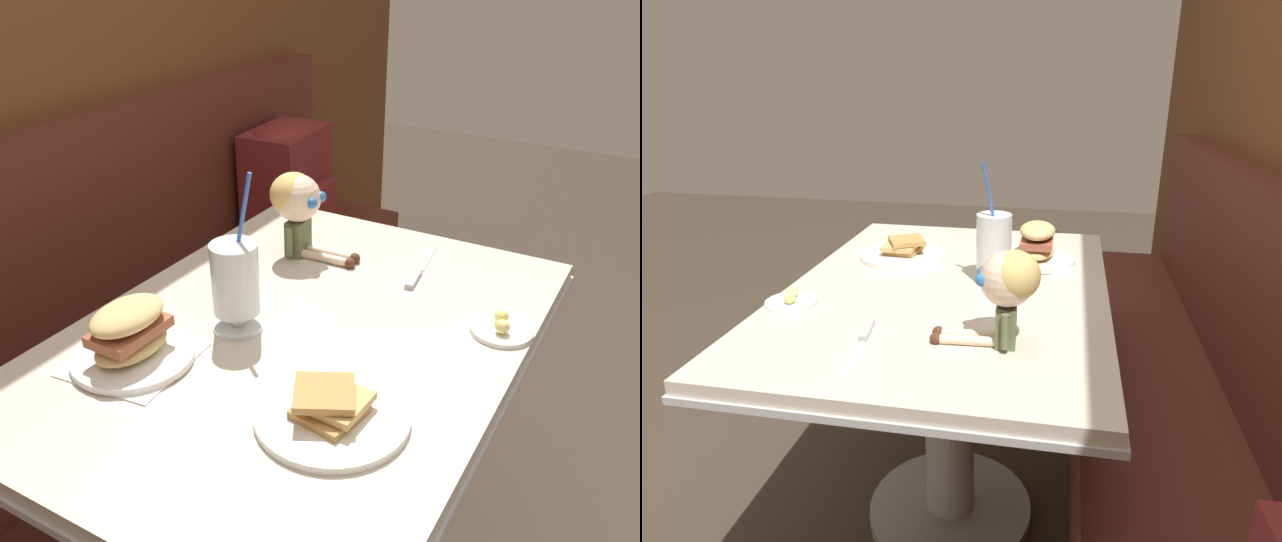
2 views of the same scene
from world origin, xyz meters
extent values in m
cube|color=#512319|center=(0.00, 0.77, 0.23)|extent=(2.60, 0.48, 0.45)
cube|color=#512319|center=(0.00, 0.96, 0.73)|extent=(2.60, 0.10, 0.55)
cube|color=beige|center=(0.00, 0.18, 0.72)|extent=(1.10, 0.80, 0.03)
cube|color=#B7BABF|center=(0.00, 0.18, 0.70)|extent=(1.11, 0.81, 0.02)
cylinder|color=#A5A8AD|center=(0.00, 0.18, 0.37)|extent=(0.14, 0.14, 0.65)
cylinder|color=white|center=(-0.20, 0.00, 0.75)|extent=(0.25, 0.25, 0.01)
cube|color=#B78447|center=(-0.21, 0.00, 0.76)|extent=(0.11, 0.11, 0.01)
cube|color=tan|center=(-0.19, -0.01, 0.78)|extent=(0.10, 0.10, 0.01)
cube|color=#B78447|center=(-0.20, 0.01, 0.79)|extent=(0.13, 0.13, 0.01)
cylinder|color=silver|center=(-0.05, 0.29, 0.74)|extent=(0.10, 0.10, 0.01)
cylinder|color=silver|center=(-0.05, 0.29, 0.77)|extent=(0.03, 0.03, 0.03)
cylinder|color=silver|center=(-0.05, 0.29, 0.85)|extent=(0.09, 0.09, 0.14)
cylinder|color=pink|center=(-0.05, 0.29, 0.83)|extent=(0.08, 0.08, 0.11)
cylinder|color=blue|center=(-0.03, 0.28, 0.95)|extent=(0.03, 0.05, 0.22)
cube|color=white|center=(-0.23, 0.39, 0.74)|extent=(0.22, 0.22, 0.00)
cylinder|color=white|center=(-0.23, 0.39, 0.75)|extent=(0.22, 0.22, 0.01)
ellipsoid|color=tan|center=(-0.23, 0.39, 0.77)|extent=(0.15, 0.10, 0.04)
cube|color=#995138|center=(-0.23, 0.39, 0.80)|extent=(0.14, 0.09, 0.02)
ellipsoid|color=tan|center=(-0.23, 0.39, 0.83)|extent=(0.15, 0.10, 0.04)
cylinder|color=white|center=(0.19, -0.16, 0.74)|extent=(0.12, 0.12, 0.01)
sphere|color=#F4E07A|center=(0.17, -0.16, 0.76)|extent=(0.03, 0.03, 0.03)
sphere|color=#F4E07A|center=(0.20, -0.15, 0.76)|extent=(0.03, 0.03, 0.03)
cube|color=silver|center=(0.42, 0.09, 0.74)|extent=(0.14, 0.04, 0.00)
cube|color=#B2B5BA|center=(0.30, 0.07, 0.75)|extent=(0.09, 0.03, 0.01)
cube|color=#5B6642|center=(0.29, 0.36, 0.78)|extent=(0.07, 0.04, 0.08)
sphere|color=beige|center=(0.29, 0.36, 0.88)|extent=(0.11, 0.11, 0.11)
ellipsoid|color=#D8B766|center=(0.29, 0.37, 0.89)|extent=(0.12, 0.11, 0.10)
sphere|color=#2D6BB2|center=(0.27, 0.31, 0.88)|extent=(0.03, 0.03, 0.03)
sphere|color=#2D6BB2|center=(0.32, 0.31, 0.88)|extent=(0.03, 0.03, 0.03)
cylinder|color=beige|center=(0.28, 0.28, 0.75)|extent=(0.03, 0.12, 0.02)
cylinder|color=beige|center=(0.31, 0.28, 0.75)|extent=(0.03, 0.12, 0.02)
sphere|color=#4C2819|center=(0.29, 0.22, 0.75)|extent=(0.03, 0.03, 0.03)
sphere|color=#4C2819|center=(0.32, 0.22, 0.75)|extent=(0.03, 0.03, 0.03)
cylinder|color=#5B6642|center=(0.25, 0.36, 0.79)|extent=(0.02, 0.02, 0.07)
cylinder|color=#5B6642|center=(0.33, 0.36, 0.79)|extent=(0.02, 0.02, 0.07)
cube|color=maroon|center=(0.92, 0.79, 0.64)|extent=(0.31, 0.21, 0.38)
cube|color=maroon|center=(0.92, 0.67, 0.56)|extent=(0.21, 0.06, 0.17)
ellipsoid|color=maroon|center=(0.92, 0.79, 0.82)|extent=(0.29, 0.20, 0.07)
camera|label=1|loc=(-0.95, -0.40, 1.44)|focal=38.16mm
camera|label=2|loc=(1.29, 0.46, 1.26)|focal=31.09mm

